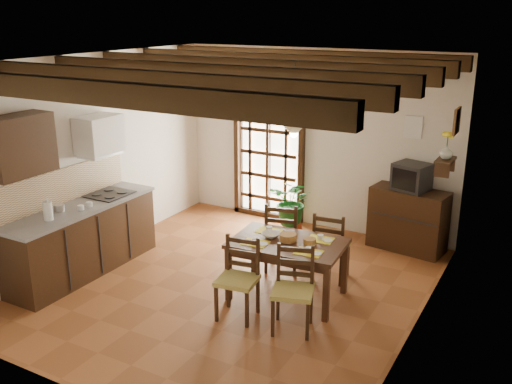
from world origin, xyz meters
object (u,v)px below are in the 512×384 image
Objects in this scene: chair_near_left at (238,293)px; chair_far_right at (331,258)px; kitchen_counter at (83,238)px; crt_tv at (412,177)px; chair_near_right at (293,305)px; pendant_lamp at (294,127)px; dining_table at (288,249)px; sideboard at (408,220)px; potted_plant at (293,200)px; chair_far_left at (283,248)px.

chair_far_right is at bearing 59.93° from chair_near_left.
crt_tv is (3.55, 2.82, 0.62)m from kitchen_counter.
crt_tv is (0.61, 1.44, 0.80)m from chair_far_right.
kitchen_counter is 4.58m from crt_tv.
chair_near_right is 1.70× the size of crt_tv.
kitchen_counter is 2.66× the size of pendant_lamp.
chair_far_right is at bearing 63.89° from dining_table.
chair_near_right is 2.85m from sideboard.
chair_near_left is 1.51m from chair_far_right.
kitchen_counter reaches higher than dining_table.
potted_plant reaches higher than dining_table.
sideboard is at bearing 38.50° from kitchen_counter.
chair_far_left is at bearing 102.69° from chair_near_right.
potted_plant is (-1.18, 2.47, 0.28)m from chair_near_right.
potted_plant is (-1.68, -0.33, -0.53)m from crt_tv.
dining_table is 0.82m from chair_far_left.
kitchen_counter reaches higher than chair_far_right.
chair_near_left is at bearing -116.15° from dining_table.
pendant_lamp is at bearing 59.40° from chair_far_right.
crt_tv is (1.27, 1.49, 0.79)m from chair_far_left.
chair_far_right is (2.94, 1.38, -0.18)m from kitchen_counter.
sideboard is (3.55, 2.83, -0.02)m from kitchen_counter.
chair_near_right is (0.66, 0.05, 0.00)m from chair_near_left.
potted_plant is at bearing -85.44° from chair_far_left.
chair_far_left reaches higher than chair_far_right.
dining_table is 0.83m from chair_near_left.
sideboard is 0.64m from crt_tv.
chair_far_left is 0.66m from chair_far_right.
crt_tv is 1.79m from potted_plant.
chair_far_right is 1.91m from pendant_lamp.
kitchen_counter reaches higher than chair_near_right.
chair_far_left is (2.28, 1.33, -0.17)m from kitchen_counter.
potted_plant is at bearing 109.09° from dining_table.
kitchen_counter is 3.26m from chair_far_right.
chair_far_left is at bearing -122.25° from sideboard.
kitchen_counter is 1.18× the size of potted_plant.
chair_near_right is at bearing -62.99° from pendant_lamp.
crt_tv is (0.00, -0.01, 0.64)m from sideboard.
kitchen_counter is 2.33× the size of chair_far_left.
chair_near_left is at bearing -78.33° from potted_plant.
kitchen_counter is at bearing -133.56° from sideboard.
pendant_lamp is (-0.28, -0.60, 1.79)m from chair_far_right.
chair_near_right is at bearing -64.43° from potted_plant.
kitchen_counter is 4.54m from sideboard.
chair_far_right is 1.76m from crt_tv.
crt_tv is 0.29× the size of potted_plant.
pendant_lamp reaches higher than chair_near_left.
chair_near_right is at bearing -92.23° from sideboard.
chair_far_right is at bearing 76.65° from chair_near_right.
potted_plant is at bearing 97.76° from chair_near_right.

